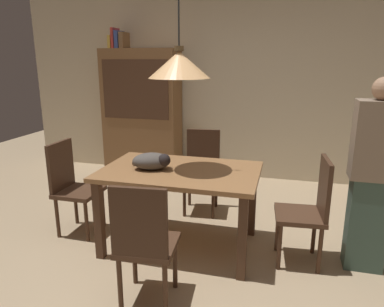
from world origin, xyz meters
TOP-DOWN VIEW (x-y plane):
  - ground at (0.00, 0.00)m, footprint 10.00×10.00m
  - back_wall at (0.00, 2.65)m, footprint 6.40×0.10m
  - dining_table at (-0.09, 0.39)m, footprint 1.40×0.90m
  - chair_left_side at (-1.22, 0.39)m, footprint 0.40×0.40m
  - chair_right_side at (1.03, 0.39)m, footprint 0.43×0.43m
  - chair_near_front at (-0.09, -0.49)m, footprint 0.44×0.44m
  - chair_far_back at (-0.10, 1.26)m, footprint 0.43×0.43m
  - cat_sleeping at (-0.33, 0.33)m, footprint 0.41×0.32m
  - pendant_lamp at (-0.09, 0.39)m, footprint 0.52×0.52m
  - hutch_bookcase at (-1.26, 2.32)m, footprint 1.12×0.45m
  - book_yellow_short at (-1.69, 2.32)m, footprint 0.04×0.20m
  - book_red_tall at (-1.63, 2.32)m, footprint 0.04×0.22m
  - book_blue_wide at (-1.57, 2.32)m, footprint 0.06×0.24m
  - book_brown_thick at (-1.49, 2.32)m, footprint 0.06×0.24m
  - person_standing at (1.49, 0.44)m, footprint 0.36×0.22m

SIDE VIEW (x-z plane):
  - ground at x=0.00m, z-range 0.00..0.00m
  - chair_left_side at x=-1.22m, z-range 0.05..0.98m
  - chair_right_side at x=1.03m, z-range 0.05..0.98m
  - chair_near_front at x=-0.09m, z-range 0.05..0.98m
  - chair_far_back at x=-0.10m, z-range 0.05..0.98m
  - dining_table at x=-0.09m, z-range 0.27..1.02m
  - person_standing at x=1.49m, z-range 0.00..1.59m
  - cat_sleeping at x=-0.33m, z-range 0.75..0.90m
  - hutch_bookcase at x=-1.26m, z-range -0.04..1.81m
  - back_wall at x=0.00m, z-range 0.00..2.90m
  - pendant_lamp at x=-0.09m, z-range 1.01..2.31m
  - book_yellow_short at x=-1.69m, z-range 1.85..2.03m
  - book_brown_thick at x=-1.49m, z-range 1.85..2.07m
  - book_blue_wide at x=-1.57m, z-range 1.85..2.09m
  - book_red_tall at x=-1.63m, z-range 1.85..2.13m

